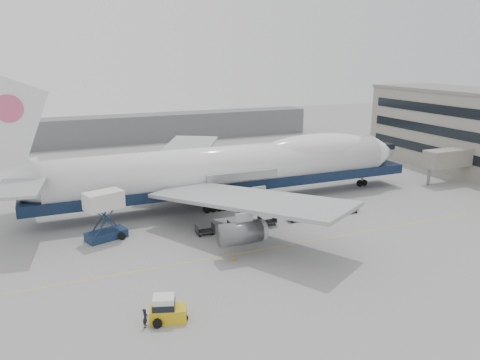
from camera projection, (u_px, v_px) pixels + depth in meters
name	position (u px, v px, depth m)	size (l,w,h in m)	color
ground	(261.00, 229.00, 60.86)	(260.00, 260.00, 0.00)	gray
apron_line	(283.00, 246.00, 55.53)	(60.00, 0.15, 0.01)	gold
hangar	(107.00, 130.00, 118.44)	(110.00, 8.00, 7.00)	slate
airliner	(231.00, 167.00, 70.33)	(67.00, 55.30, 19.98)	white
catering_truck	(105.00, 212.00, 56.82)	(5.30, 4.33, 6.06)	#192C4B
baggage_tug	(166.00, 310.00, 39.67)	(3.47, 2.53, 2.28)	gold
ground_worker	(145.00, 318.00, 38.80)	(0.61, 0.40, 1.67)	black
traffic_cone	(234.00, 259.00, 51.49)	(0.37, 0.37, 0.54)	orange
dolly_0	(205.00, 231.00, 58.90)	(2.30, 1.35, 1.30)	#2D2D30
dolly_1	(237.00, 226.00, 60.55)	(2.30, 1.35, 1.30)	#2D2D30
dolly_2	(267.00, 221.00, 62.20)	(2.30, 1.35, 1.30)	#2D2D30
dolly_3	(296.00, 217.00, 63.85)	(2.30, 1.35, 1.30)	#2D2D30
dolly_4	(323.00, 213.00, 65.50)	(2.30, 1.35, 1.30)	#2D2D30
dolly_5	(349.00, 209.00, 67.16)	(2.30, 1.35, 1.30)	#2D2D30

